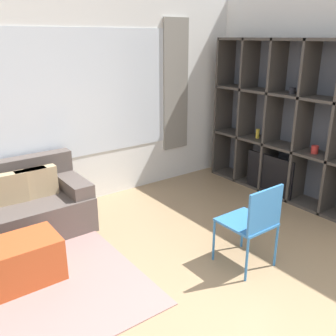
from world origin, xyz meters
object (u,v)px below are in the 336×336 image
object	(u,v)px
ottoman	(22,261)
couch_main	(6,213)
shelving_unit	(289,123)
folding_chair	(254,219)

from	to	relation	value
ottoman	couch_main	bearing A→B (deg)	82.91
shelving_unit	folding_chair	xyz separation A→B (m)	(-1.77, -0.97, -0.51)
ottoman	folding_chair	bearing A→B (deg)	-30.40
ottoman	folding_chair	world-z (taller)	folding_chair
shelving_unit	ottoman	distance (m)	3.72
couch_main	ottoman	xyz separation A→B (m)	(-0.11, -0.91, -0.10)
shelving_unit	ottoman	world-z (taller)	shelving_unit
couch_main	folding_chair	world-z (taller)	folding_chair
couch_main	ottoman	distance (m)	0.93
ottoman	folding_chair	distance (m)	2.17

